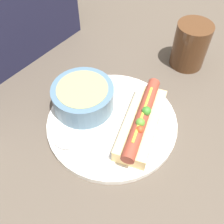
{
  "coord_description": "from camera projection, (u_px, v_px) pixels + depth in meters",
  "views": [
    {
      "loc": [
        -0.23,
        -0.19,
        0.42
      ],
      "look_at": [
        0.0,
        0.0,
        0.04
      ],
      "focal_mm": 42.0,
      "sensor_mm": 36.0,
      "label": 1
    }
  ],
  "objects": [
    {
      "name": "hot_dog",
      "position": [
        141.0,
        122.0,
        0.48
      ],
      "size": [
        0.18,
        0.11,
        0.06
      ],
      "rotation": [
        0.0,
        0.0,
        0.34
      ],
      "color": "#E5C17F",
      "rests_on": "dinner_plate"
    },
    {
      "name": "soup_bowl",
      "position": [
        83.0,
        96.0,
        0.51
      ],
      "size": [
        0.12,
        0.12,
        0.05
      ],
      "color": "slate",
      "rests_on": "dinner_plate"
    },
    {
      "name": "dinner_plate",
      "position": [
        112.0,
        122.0,
        0.51
      ],
      "size": [
        0.25,
        0.25,
        0.01
      ],
      "color": "white",
      "rests_on": "ground_plane"
    },
    {
      "name": "spoon",
      "position": [
        73.0,
        144.0,
        0.47
      ],
      "size": [
        0.07,
        0.14,
        0.01
      ],
      "rotation": [
        0.0,
        0.0,
        1.91
      ],
      "color": "#B7B7BC",
      "rests_on": "dinner_plate"
    },
    {
      "name": "drinking_glass",
      "position": [
        190.0,
        45.0,
        0.58
      ],
      "size": [
        0.08,
        0.08,
        0.1
      ],
      "color": "#4C2D19",
      "rests_on": "ground_plane"
    },
    {
      "name": "ground_plane",
      "position": [
        112.0,
        124.0,
        0.52
      ],
      "size": [
        4.0,
        4.0,
        0.0
      ],
      "primitive_type": "plane",
      "color": "#4C4238"
    }
  ]
}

